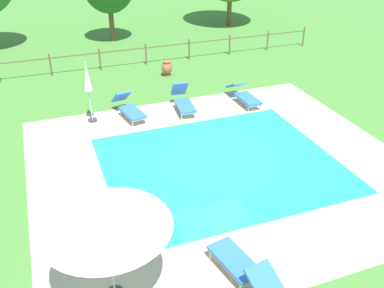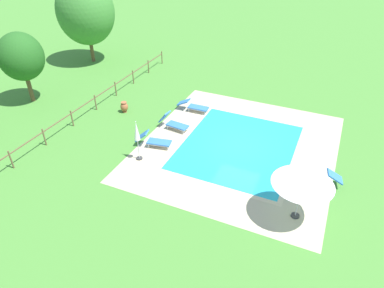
% 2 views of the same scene
% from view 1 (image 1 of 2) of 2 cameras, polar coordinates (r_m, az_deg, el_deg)
% --- Properties ---
extents(ground_plane, '(160.00, 160.00, 0.00)m').
position_cam_1_polar(ground_plane, '(13.20, 3.82, -2.70)').
color(ground_plane, '#478433').
extents(pool_deck_paving, '(11.34, 10.21, 0.01)m').
position_cam_1_polar(pool_deck_paving, '(13.20, 3.82, -2.69)').
color(pool_deck_paving, '#BCAD8E').
rests_on(pool_deck_paving, ground).
extents(swimming_pool_water, '(7.04, 5.91, 0.01)m').
position_cam_1_polar(swimming_pool_water, '(13.20, 3.82, -2.68)').
color(swimming_pool_water, '#23A8C1').
rests_on(swimming_pool_water, ground).
extents(pool_coping_rim, '(7.52, 6.39, 0.01)m').
position_cam_1_polar(pool_coping_rim, '(13.20, 3.82, -2.67)').
color(pool_coping_rim, beige).
rests_on(pool_coping_rim, ground).
extents(sun_lounger_north_near_steps, '(0.96, 2.04, 0.88)m').
position_cam_1_polar(sun_lounger_north_near_steps, '(16.09, -8.44, 4.82)').
color(sun_lounger_north_near_steps, '#3370BC').
rests_on(sun_lounger_north_near_steps, ground).
extents(sun_lounger_north_mid, '(0.64, 2.08, 0.73)m').
position_cam_1_polar(sun_lounger_north_mid, '(17.24, 7.02, 6.57)').
color(sun_lounger_north_mid, '#3370BC').
rests_on(sun_lounger_north_mid, ground).
extents(sun_lounger_north_far, '(0.80, 1.89, 1.00)m').
position_cam_1_polar(sun_lounger_north_far, '(16.46, -1.20, 5.81)').
color(sun_lounger_north_far, '#3370BC').
rests_on(sun_lounger_north_far, ground).
extents(sun_lounger_north_end, '(0.99, 2.12, 0.77)m').
position_cam_1_polar(sun_lounger_north_end, '(9.40, 6.88, -16.02)').
color(sun_lounger_north_end, '#3370BC').
rests_on(sun_lounger_north_end, ground).
extents(patio_umbrella_open_foreground, '(2.50, 2.50, 2.20)m').
position_cam_1_polar(patio_umbrella_open_foreground, '(8.09, -11.49, -9.89)').
color(patio_umbrella_open_foreground, '#383838').
rests_on(patio_umbrella_open_foreground, ground).
extents(patio_umbrella_closed_row_west, '(0.32, 0.32, 2.29)m').
position_cam_1_polar(patio_umbrella_closed_row_west, '(15.58, -13.83, 8.18)').
color(patio_umbrella_closed_row_west, '#383838').
rests_on(patio_umbrella_closed_row_west, ground).
extents(terracotta_urn_near_fence, '(0.49, 0.49, 0.71)m').
position_cam_1_polar(terracotta_urn_near_fence, '(20.02, -3.39, 10.15)').
color(terracotta_urn_near_fence, '#A85B38').
rests_on(terracotta_urn_near_fence, ground).
extents(perimeter_fence, '(18.26, 0.08, 1.05)m').
position_cam_1_polar(perimeter_fence, '(21.51, -6.20, 12.22)').
color(perimeter_fence, brown).
rests_on(perimeter_fence, ground).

